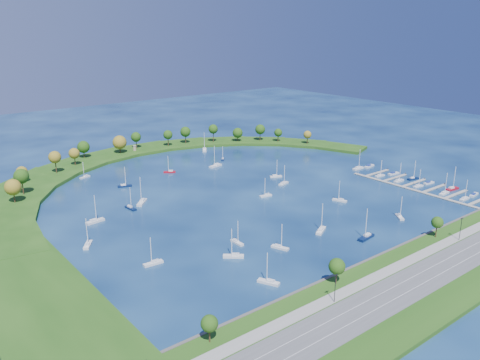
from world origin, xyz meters
TOP-DOWN VIEW (x-y plane):
  - ground at (0.00, 0.00)m, footprint 700.00×700.00m
  - south_shoreline at (0.03, -122.88)m, footprint 420.00×43.10m
  - breakwater at (-46.33, 48.72)m, footprint 286.74×247.64m
  - breakwater_trees at (-17.39, 89.36)m, footprint 240.32×93.66m
  - harbor_tower at (-7.03, 113.93)m, footprint 2.60×2.60m
  - dock_system at (85.30, -61.00)m, footprint 24.28×82.00m
  - moored_boat_0 at (-96.15, -18.41)m, footprint 6.60×8.26m
  - moored_boat_1 at (-47.98, 46.21)m, footprint 8.41×4.93m
  - moored_boat_2 at (-12.56, 55.07)m, footprint 7.52×5.91m
  - moored_boat_3 at (32.48, 59.08)m, footprint 5.68×6.40m
  - moored_boat_4 at (-61.73, 10.92)m, footprint 2.94×8.17m
  - moored_boat_5 at (-57.01, -90.07)m, footprint 5.68×8.44m
  - moored_boat_6 at (-53.21, 14.76)m, footprint 9.08×9.21m
  - moored_boat_7 at (-59.09, 77.99)m, footprint 7.17×4.16m
  - moored_boat_8 at (35.70, -81.65)m, footprint 6.29×7.40m
  - moored_boat_9 at (31.09, -47.85)m, footprint 4.63×8.02m
  - moored_boat_10 at (-82.53, -50.67)m, footprint 8.10×2.80m
  - moored_boat_11 at (-83.23, 4.90)m, footprint 9.46×3.87m
  - moored_boat_12 at (18.48, 48.18)m, footprint 10.13×4.61m
  - moored_boat_13 at (37.74, 89.17)m, footprint 7.72×9.55m
  - moored_boat_14 at (5.21, -17.52)m, footprint 7.42×3.14m
  - moored_boat_15 at (33.75, 5.75)m, footprint 7.82×5.00m
  - moored_boat_16 at (-54.05, -65.39)m, footprint 8.01×7.24m
  - moored_boat_17 at (-44.76, -55.72)m, footprint 2.16×7.30m
  - moored_boat_18 at (27.64, -7.78)m, footprint 8.21×4.09m
  - moored_boat_19 at (-7.06, -69.50)m, footprint 9.22×6.60m
  - moored_boat_20 at (-33.81, -71.00)m, footprint 4.70×7.95m
  - moored_boat_21 at (2.94, -87.05)m, footprint 9.97×3.85m
  - docked_boat_0 at (85.53, -87.87)m, footprint 7.58×2.29m
  - docked_boat_1 at (95.98, -87.77)m, footprint 8.55×3.54m
  - docked_boat_2 at (85.52, -76.25)m, footprint 8.46×3.05m
  - docked_boat_3 at (96.00, -75.02)m, footprint 9.51×3.56m
  - docked_boat_4 at (85.54, -59.94)m, footprint 7.31×2.77m
  - docked_boat_5 at (95.99, -60.36)m, footprint 7.80×2.96m
  - docked_boat_6 at (85.52, -46.89)m, footprint 7.93×2.34m
  - docked_boat_7 at (96.02, -49.73)m, footprint 8.30×3.50m
  - docked_boat_8 at (85.54, -33.29)m, footprint 7.24×2.61m
  - docked_boat_9 at (95.98, -35.81)m, footprint 8.45×3.16m
  - docked_boat_10 at (87.91, -14.47)m, footprint 9.02×2.84m
  - docked_boat_11 at (97.87, -15.76)m, footprint 9.19×3.78m

SIDE VIEW (x-z plane):
  - ground at x=0.00m, z-range 0.00..0.00m
  - dock_system at x=85.30m, z-range -0.45..1.15m
  - docked_boat_5 at x=95.99m, z-range -0.21..1.35m
  - docked_boat_9 at x=95.98m, z-range -0.22..1.46m
  - docked_boat_1 at x=95.98m, z-range -0.22..1.47m
  - docked_boat_11 at x=97.87m, z-range -0.24..1.58m
  - moored_boat_3 at x=32.48m, z-range -4.08..5.79m
  - moored_boat_7 at x=-59.09m, z-range -4.23..5.95m
  - docked_boat_8 at x=85.54m, z-range -4.35..6.08m
  - docked_boat_4 at x=85.54m, z-range -4.37..6.11m
  - moored_boat_14 at x=5.21m, z-range -4.41..6.15m
  - moored_boat_17 at x=-44.76m, z-range -4.47..6.21m
  - docked_boat_0 at x=85.53m, z-range -4.66..6.42m
  - moored_boat_2 at x=-12.56m, z-range -4.69..6.46m
  - moored_boat_15 at x=33.75m, z-range -4.70..6.47m
  - moored_boat_8 at x=35.70m, z-range -4.73..6.50m
  - moored_boat_20 at x=-33.81m, z-range -4.76..6.53m
  - moored_boat_9 at x=31.09m, z-range -4.80..6.58m
  - docked_boat_6 at x=85.52m, z-range -4.91..6.70m
  - moored_boat_18 at x=27.64m, z-range -4.92..6.71m
  - moored_boat_10 at x=-82.53m, z-range -4.95..6.75m
  - moored_boat_4 at x=-61.73m, z-range -4.99..6.78m
  - docked_boat_7 at x=96.02m, z-range -5.01..6.81m
  - moored_boat_1 at x=-47.98m, z-range -5.07..6.88m
  - moored_boat_5 at x=-57.01m, z-range -5.16..6.98m
  - docked_boat_2 at x=85.52m, z-range -5.18..7.00m
  - moored_boat_0 at x=-96.15m, z-range -5.24..7.07m
  - moored_boat_16 at x=-54.05m, z-range -5.30..7.13m
  - docked_boat_10 at x=87.91m, z-range -5.62..7.50m
  - moored_boat_19 at x=-7.06m, z-range -5.75..7.65m
  - moored_boat_11 at x=-83.23m, z-range -5.80..7.70m
  - docked_boat_3 at x=96.00m, z-range -5.87..7.79m
  - moored_boat_13 at x=37.74m, z-range -6.16..8.12m
  - moored_boat_21 at x=2.94m, z-range -6.16..8.12m
  - moored_boat_12 at x=18.48m, z-range -6.21..8.17m
  - breakwater at x=-46.33m, z-range -0.01..1.99m
  - south_shoreline at x=0.03m, z-range -4.80..6.80m
  - moored_boat_6 at x=-53.21m, z-range -6.43..8.42m
  - harbor_tower at x=-7.03m, z-range 2.05..5.95m
  - breakwater_trees at x=-17.39m, z-range 3.29..17.57m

